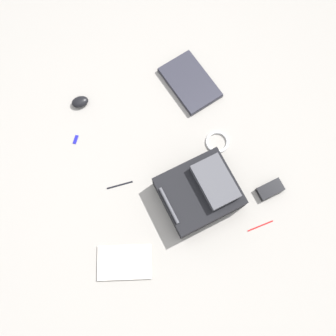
# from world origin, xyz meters

# --- Properties ---
(ground_plane) EXTENTS (3.69, 3.69, 0.00)m
(ground_plane) POSITION_xyz_m (0.00, 0.00, 0.00)
(ground_plane) COLOR gray
(backpack) EXTENTS (0.36, 0.41, 0.17)m
(backpack) POSITION_xyz_m (-0.22, -0.15, 0.07)
(backpack) COLOR black
(backpack) RESTS_ON ground_plane
(laptop) EXTENTS (0.39, 0.29, 0.03)m
(laptop) POSITION_xyz_m (0.41, -0.36, 0.02)
(laptop) COLOR #24242C
(laptop) RESTS_ON ground_plane
(book_red) EXTENTS (0.26, 0.32, 0.01)m
(book_red) POSITION_xyz_m (-0.41, 0.34, 0.01)
(book_red) COLOR silver
(book_red) RESTS_ON ground_plane
(computer_mouse) EXTENTS (0.07, 0.10, 0.04)m
(computer_mouse) POSITION_xyz_m (0.53, 0.27, 0.02)
(computer_mouse) COLOR black
(computer_mouse) RESTS_ON ground_plane
(cable_coil) EXTENTS (0.13, 0.13, 0.02)m
(cable_coil) POSITION_xyz_m (0.01, -0.36, 0.01)
(cable_coil) COLOR silver
(cable_coil) RESTS_ON ground_plane
(power_brick) EXTENTS (0.08, 0.14, 0.04)m
(power_brick) POSITION_xyz_m (-0.35, -0.51, 0.02)
(power_brick) COLOR black
(power_brick) RESTS_ON ground_plane
(pen_black) EXTENTS (0.01, 0.15, 0.01)m
(pen_black) POSITION_xyz_m (-0.50, -0.38, 0.00)
(pen_black) COLOR red
(pen_black) RESTS_ON ground_plane
(pen_blue) EXTENTS (0.03, 0.14, 0.01)m
(pen_blue) POSITION_xyz_m (-0.01, 0.23, 0.00)
(pen_blue) COLOR black
(pen_blue) RESTS_ON ground_plane
(usb_stick) EXTENTS (0.05, 0.05, 0.01)m
(usb_stick) POSITION_xyz_m (0.33, 0.37, 0.00)
(usb_stick) COLOR #191999
(usb_stick) RESTS_ON ground_plane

